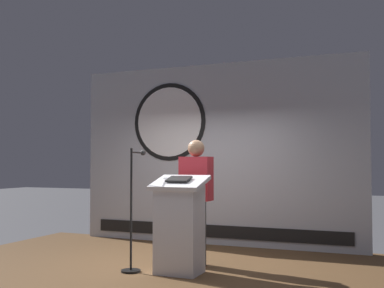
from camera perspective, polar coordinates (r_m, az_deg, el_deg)
stage_platform at (r=6.27m, az=-3.01°, el=-15.91°), size 6.40×4.00×0.30m
banner_display at (r=7.82m, az=2.61°, el=-1.13°), size 4.80×0.12×2.96m
podium at (r=5.81m, az=-1.52°, el=-9.78°), size 0.64×0.50×1.18m
speaker_person at (r=6.21m, az=0.50°, el=-6.88°), size 0.40×0.26×1.63m
microphone_stand at (r=5.97m, az=-7.14°, el=-10.01°), size 0.24×0.46×1.51m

